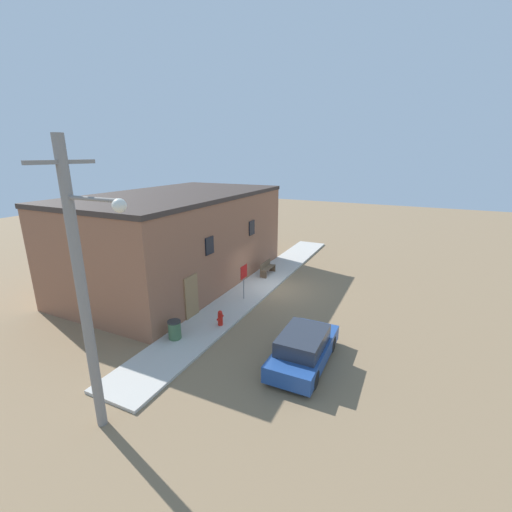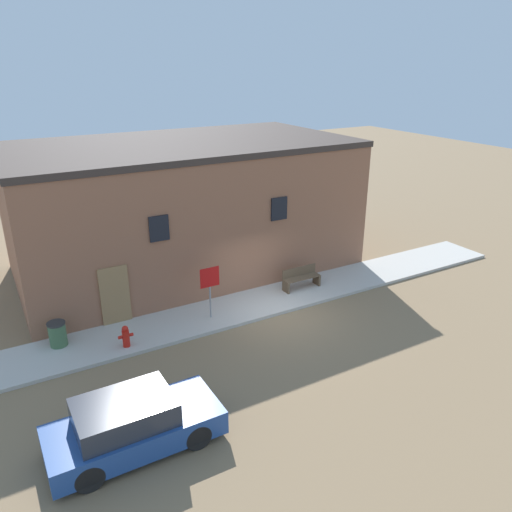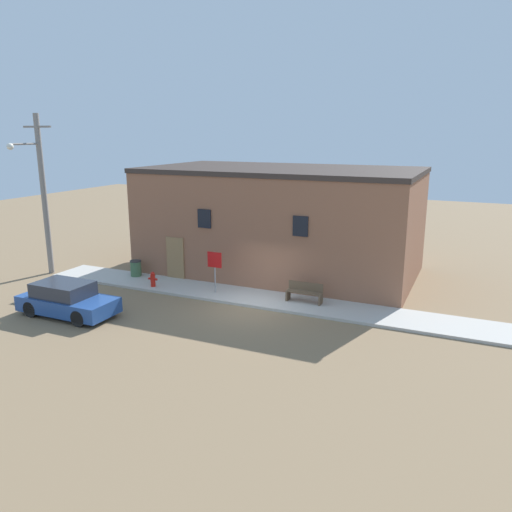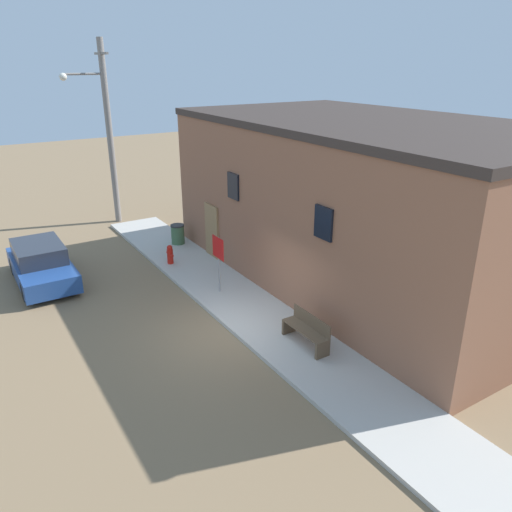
{
  "view_description": "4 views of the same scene",
  "coord_description": "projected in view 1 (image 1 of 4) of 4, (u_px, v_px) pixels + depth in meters",
  "views": [
    {
      "loc": [
        -17.62,
        -7.14,
        7.73
      ],
      "look_at": [
        -0.33,
        1.12,
        2.0
      ],
      "focal_mm": 24.0,
      "sensor_mm": 36.0,
      "label": 1
    },
    {
      "loc": [
        -8.69,
        -13.48,
        8.69
      ],
      "look_at": [
        -0.33,
        1.12,
        2.0
      ],
      "focal_mm": 35.0,
      "sensor_mm": 36.0,
      "label": 2
    },
    {
      "loc": [
        8.4,
        -18.22,
        7.26
      ],
      "look_at": [
        -0.33,
        1.12,
        2.0
      ],
      "focal_mm": 35.0,
      "sensor_mm": 36.0,
      "label": 3
    },
    {
      "loc": [
        11.07,
        -6.03,
        7.33
      ],
      "look_at": [
        -0.33,
        1.12,
        2.0
      ],
      "focal_mm": 35.0,
      "sensor_mm": 36.0,
      "label": 4
    }
  ],
  "objects": [
    {
      "name": "ground_plane",
      "position": [
        275.0,
        289.0,
        20.39
      ],
      "size": [
        80.0,
        80.0,
        0.0
      ],
      "primitive_type": "plane",
      "color": "#846B4C"
    },
    {
      "name": "sidewalk",
      "position": [
        258.0,
        285.0,
        20.84
      ],
      "size": [
        22.74,
        2.24,
        0.12
      ],
      "color": "#BCB7AD",
      "rests_on": "ground"
    },
    {
      "name": "brick_building",
      "position": [
        179.0,
        238.0,
        21.14
      ],
      "size": [
        13.96,
        7.72,
        5.51
      ],
      "color": "#8E5B42",
      "rests_on": "ground"
    },
    {
      "name": "fire_hydrant",
      "position": [
        220.0,
        318.0,
        15.75
      ],
      "size": [
        0.48,
        0.23,
        0.73
      ],
      "color": "red",
      "rests_on": "sidewalk"
    },
    {
      "name": "stop_sign",
      "position": [
        244.0,
        276.0,
        18.37
      ],
      "size": [
        0.71,
        0.06,
        1.91
      ],
      "color": "gray",
      "rests_on": "sidewalk"
    },
    {
      "name": "bench",
      "position": [
        267.0,
        268.0,
        22.41
      ],
      "size": [
        1.56,
        0.44,
        0.85
      ],
      "color": "brown",
      "rests_on": "sidewalk"
    },
    {
      "name": "trash_bin",
      "position": [
        175.0,
        330.0,
        14.6
      ],
      "size": [
        0.57,
        0.57,
        0.81
      ],
      "color": "#426642",
      "rests_on": "sidewalk"
    },
    {
      "name": "utility_pole",
      "position": [
        84.0,
        288.0,
        8.93
      ],
      "size": [
        1.8,
        2.01,
        8.2
      ],
      "color": "gray",
      "rests_on": "ground"
    },
    {
      "name": "parked_car",
      "position": [
        304.0,
        348.0,
        12.96
      ],
      "size": [
        4.07,
        1.75,
        1.37
      ],
      "color": "black",
      "rests_on": "ground"
    }
  ]
}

